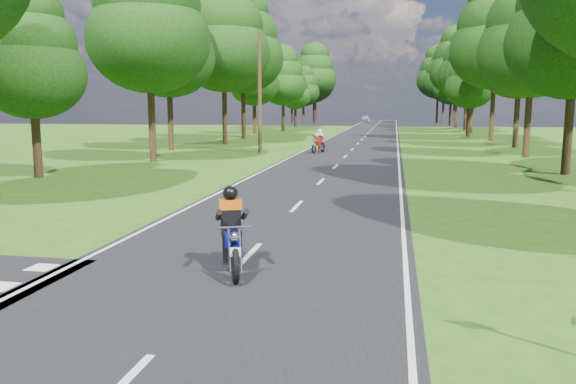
# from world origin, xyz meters

# --- Properties ---
(ground) EXTENTS (160.00, 160.00, 0.00)m
(ground) POSITION_xyz_m (0.00, 0.00, 0.00)
(ground) COLOR #295313
(ground) RESTS_ON ground
(main_road) EXTENTS (7.00, 140.00, 0.02)m
(main_road) POSITION_xyz_m (0.00, 50.00, 0.01)
(main_road) COLOR black
(main_road) RESTS_ON ground
(road_markings) EXTENTS (7.40, 140.00, 0.01)m
(road_markings) POSITION_xyz_m (-0.14, 48.13, 0.02)
(road_markings) COLOR silver
(road_markings) RESTS_ON main_road
(treeline) EXTENTS (40.00, 115.35, 14.78)m
(treeline) POSITION_xyz_m (1.43, 60.06, 8.25)
(treeline) COLOR black
(treeline) RESTS_ON ground
(telegraph_pole) EXTENTS (1.20, 0.26, 8.00)m
(telegraph_pole) POSITION_xyz_m (-6.00, 28.00, 4.07)
(telegraph_pole) COLOR #382616
(telegraph_pole) RESTS_ON ground
(rider_near_blue) EXTENTS (1.30, 2.07, 1.64)m
(rider_near_blue) POSITION_xyz_m (-0.04, 0.83, 0.84)
(rider_near_blue) COLOR navy
(rider_near_blue) RESTS_ON main_road
(rider_far_red) EXTENTS (1.09, 2.02, 1.60)m
(rider_far_red) POSITION_xyz_m (-2.05, 28.50, 0.82)
(rider_far_red) COLOR #A61E0C
(rider_far_red) RESTS_ON main_road
(distant_car) EXTENTS (1.62, 3.74, 1.26)m
(distant_car) POSITION_xyz_m (-2.60, 101.73, 0.65)
(distant_car) COLOR silver
(distant_car) RESTS_ON main_road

